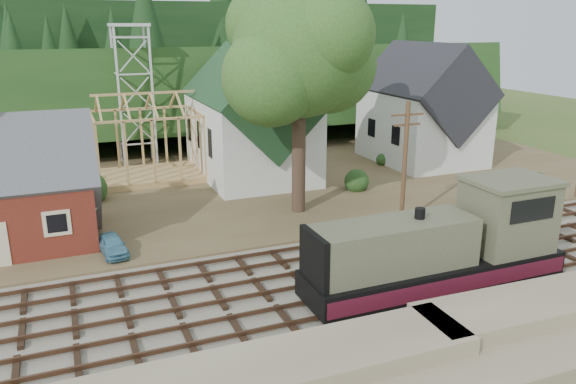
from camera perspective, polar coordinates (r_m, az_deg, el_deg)
name	(u,v)px	position (r m, az deg, el deg)	size (l,w,h in m)	color
ground	(340,279)	(28.85, 5.31, -8.84)	(140.00, 140.00, 0.00)	#384C1E
embankment	(445,372)	(22.67, 15.68, -17.21)	(64.00, 5.00, 1.60)	#7F7259
railroad_bed	(340,278)	(28.81, 5.31, -8.70)	(64.00, 11.00, 0.16)	#726B5B
village_flat	(235,185)	(44.49, -5.39, 0.68)	(64.00, 26.00, 0.30)	brown
hillside	(175,134)	(67.27, -11.43, 5.80)	(70.00, 28.00, 8.00)	#1E3F19
ridge	(152,114)	(82.83, -13.62, 7.69)	(80.00, 20.00, 12.00)	black
church	(251,117)	(45.54, -3.76, 7.58)	(8.40, 15.17, 13.00)	silver
farmhouse	(423,111)	(52.28, 13.52, 8.00)	(8.40, 10.80, 10.60)	silver
timber_frame	(147,143)	(46.32, -14.10, 4.86)	(8.20, 6.20, 6.99)	tan
lattice_tower	(131,52)	(51.40, -15.69, 13.50)	(3.20, 3.20, 12.12)	silver
big_tree	(301,60)	(36.12, 1.34, 13.25)	(10.90, 8.40, 14.70)	#38281E
telegraph_pole_near	(405,163)	(35.08, 11.77, 2.92)	(2.20, 0.28, 8.00)	#4C331E
locomotive	(445,248)	(27.66, 15.67, -5.50)	(12.89, 3.22, 5.13)	black
car_blue	(113,245)	(32.22, -17.40, -5.14)	(1.26, 3.13, 1.07)	teal
car_red	(461,148)	(56.64, 17.19, 4.25)	(1.88, 4.08, 1.13)	#AC0D13
patio_set	(77,206)	(33.78, -20.65, -1.35)	(2.37, 2.37, 2.64)	silver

